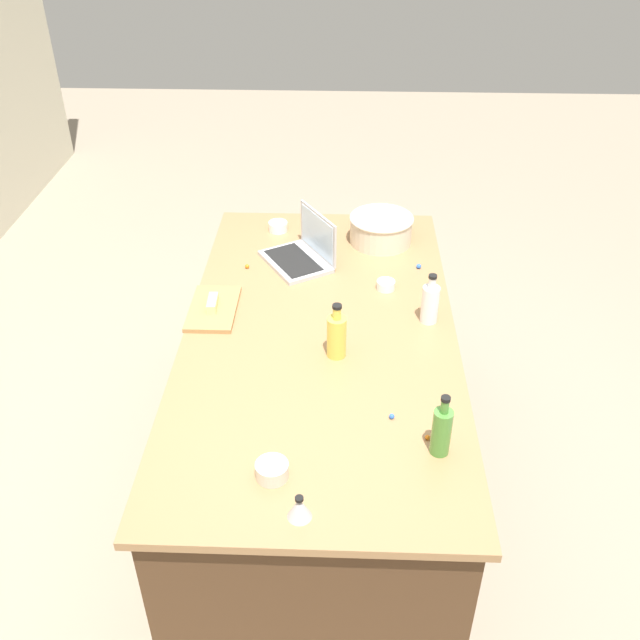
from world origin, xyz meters
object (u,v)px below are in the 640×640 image
at_px(ramekin_wide, 278,226).
at_px(kitchen_timer, 299,508).
at_px(bottle_vinegar, 430,303).
at_px(laptop, 303,252).
at_px(ramekin_medium, 386,285).
at_px(bottle_olive, 442,430).
at_px(butter_stick_left, 213,303).
at_px(cutting_board, 213,309).
at_px(mixing_bowl_large, 381,229).
at_px(ramekin_small, 272,470).
at_px(bottle_oil, 337,335).

distance_m(ramekin_wide, kitchen_timer, 1.71).
distance_m(bottle_vinegar, ramekin_wide, 0.98).
relative_size(laptop, ramekin_medium, 5.04).
distance_m(bottle_olive, butter_stick_left, 1.10).
xyz_separation_m(cutting_board, ramekin_medium, (0.19, -0.69, 0.01)).
bearing_deg(mixing_bowl_large, ramekin_small, 165.91).
height_order(bottle_vinegar, butter_stick_left, bottle_vinegar).
xyz_separation_m(mixing_bowl_large, ramekin_medium, (-0.41, -0.01, -0.05)).
bearing_deg(bottle_vinegar, bottle_olive, 177.57).
bearing_deg(mixing_bowl_large, cutting_board, 131.22).
relative_size(bottle_vinegar, bottle_oil, 0.95).
bearing_deg(bottle_oil, ramekin_medium, -23.27).
bearing_deg(bottle_oil, laptop, 13.35).
bearing_deg(ramekin_medium, kitchen_timer, 166.60).
height_order(mixing_bowl_large, bottle_oil, bottle_oil).
relative_size(laptop, bottle_olive, 1.74).
xyz_separation_m(bottle_oil, ramekin_medium, (0.46, -0.20, -0.07)).
height_order(ramekin_small, kitchen_timer, kitchen_timer).
height_order(mixing_bowl_large, butter_stick_left, mixing_bowl_large).
bearing_deg(laptop, ramekin_small, 179.15).
xyz_separation_m(butter_stick_left, kitchen_timer, (-1.01, -0.40, -0.00)).
xyz_separation_m(mixing_bowl_large, butter_stick_left, (-0.60, 0.68, -0.03)).
xyz_separation_m(butter_stick_left, ramekin_wide, (0.69, -0.20, -0.01)).
bearing_deg(butter_stick_left, laptop, -39.61).
bearing_deg(bottle_oil, ramekin_wide, 17.04).
xyz_separation_m(ramekin_wide, kitchen_timer, (-1.70, -0.21, 0.01)).
distance_m(bottle_vinegar, ramekin_medium, 0.28).
distance_m(cutting_board, ramekin_wide, 0.72).
height_order(ramekin_medium, ramekin_wide, ramekin_wide).
relative_size(bottle_oil, cutting_board, 0.69).
bearing_deg(bottle_oil, ramekin_small, 163.32).
relative_size(mixing_bowl_large, kitchen_timer, 3.81).
distance_m(laptop, ramekin_small, 1.27).
height_order(bottle_olive, bottle_oil, bottle_olive).
bearing_deg(laptop, ramekin_medium, -121.07).
relative_size(mixing_bowl_large, bottle_vinegar, 1.42).
height_order(bottle_oil, ramekin_medium, bottle_oil).
xyz_separation_m(bottle_olive, bottle_oil, (0.47, 0.32, -0.00)).
xyz_separation_m(bottle_olive, ramekin_wide, (1.43, 0.62, -0.07)).
height_order(laptop, mixing_bowl_large, laptop).
distance_m(mixing_bowl_large, bottle_vinegar, 0.66).
xyz_separation_m(laptop, butter_stick_left, (-0.40, 0.33, -0.01)).
height_order(bottle_olive, ramekin_small, bottle_olive).
bearing_deg(ramekin_small, ramekin_wide, 4.26).
relative_size(laptop, bottle_vinegar, 1.84).
height_order(cutting_board, ramekin_wide, ramekin_wide).
height_order(mixing_bowl_large, ramekin_medium, mixing_bowl_large).
bearing_deg(bottle_olive, cutting_board, 47.63).
bearing_deg(ramekin_small, butter_stick_left, 20.02).
relative_size(laptop, bottle_oil, 1.75).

